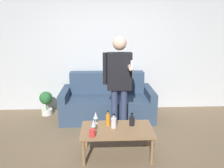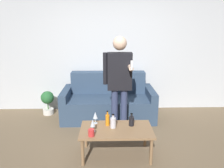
{
  "view_description": "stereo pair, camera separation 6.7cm",
  "coord_description": "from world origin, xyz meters",
  "px_view_note": "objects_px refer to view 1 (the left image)",
  "views": [
    {
      "loc": [
        -0.16,
        -2.7,
        1.83
      ],
      "look_at": [
        -0.01,
        0.56,
        0.95
      ],
      "focal_mm": 35.0,
      "sensor_mm": 36.0,
      "label": 1
    },
    {
      "loc": [
        -0.09,
        -2.7,
        1.83
      ],
      "look_at": [
        -0.01,
        0.56,
        0.95
      ],
      "focal_mm": 35.0,
      "sensor_mm": 36.0,
      "label": 2
    }
  ],
  "objects_px": {
    "coffee_table": "(117,132)",
    "bottle_orange": "(114,122)",
    "person_standing_front": "(119,78)",
    "couch": "(107,102)"
  },
  "relations": [
    {
      "from": "bottle_orange",
      "to": "person_standing_front",
      "type": "height_order",
      "value": "person_standing_front"
    },
    {
      "from": "couch",
      "to": "person_standing_front",
      "type": "xyz_separation_m",
      "value": [
        0.17,
        -0.77,
        0.68
      ]
    },
    {
      "from": "couch",
      "to": "coffee_table",
      "type": "relative_size",
      "value": 1.79
    },
    {
      "from": "coffee_table",
      "to": "person_standing_front",
      "type": "bearing_deg",
      "value": 83.52
    },
    {
      "from": "couch",
      "to": "person_standing_front",
      "type": "height_order",
      "value": "person_standing_front"
    },
    {
      "from": "coffee_table",
      "to": "bottle_orange",
      "type": "height_order",
      "value": "bottle_orange"
    },
    {
      "from": "coffee_table",
      "to": "couch",
      "type": "bearing_deg",
      "value": 94.06
    },
    {
      "from": "coffee_table",
      "to": "bottle_orange",
      "type": "distance_m",
      "value": 0.14
    },
    {
      "from": "couch",
      "to": "bottle_orange",
      "type": "height_order",
      "value": "couch"
    },
    {
      "from": "bottle_orange",
      "to": "person_standing_front",
      "type": "relative_size",
      "value": 0.12
    }
  ]
}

